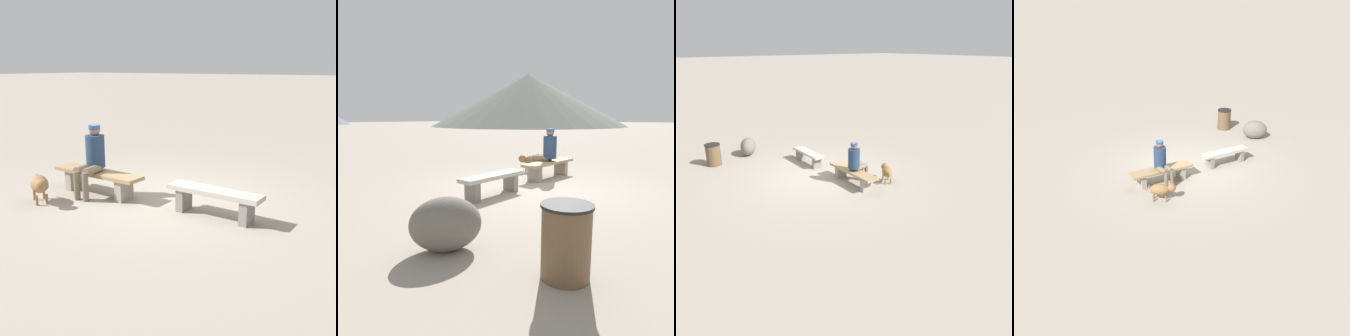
% 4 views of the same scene
% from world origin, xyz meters
% --- Properties ---
extents(ground, '(210.00, 210.00, 0.06)m').
position_xyz_m(ground, '(0.00, 0.00, -0.03)').
color(ground, '#9E9384').
extents(bench_left, '(1.56, 0.40, 0.45)m').
position_xyz_m(bench_left, '(-1.21, 0.33, 0.32)').
color(bench_left, gray).
rests_on(bench_left, ground).
extents(bench_right, '(1.88, 0.46, 0.44)m').
position_xyz_m(bench_right, '(1.12, 0.46, 0.31)').
color(bench_right, gray).
rests_on(bench_right, ground).
extents(seated_person, '(0.38, 0.67, 1.30)m').
position_xyz_m(seated_person, '(1.15, 0.55, 0.74)').
color(seated_person, navy).
rests_on(seated_person, ground).
extents(dog, '(0.70, 0.54, 0.50)m').
position_xyz_m(dog, '(1.60, 1.39, 0.33)').
color(dog, olive).
rests_on(dog, ground).
extents(trash_bin, '(0.52, 0.52, 0.76)m').
position_xyz_m(trash_bin, '(-3.08, -2.35, 0.38)').
color(trash_bin, brown).
rests_on(trash_bin, ground).
extents(boulder, '(1.01, 0.92, 0.66)m').
position_xyz_m(boulder, '(-3.44, -0.96, 0.33)').
color(boulder, '#6B665B').
rests_on(boulder, ground).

